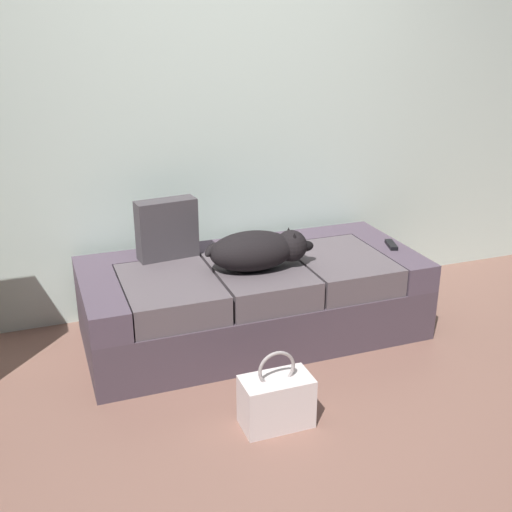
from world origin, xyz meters
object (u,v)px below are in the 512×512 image
object	(u,v)px
dog_dark	(259,250)
handbag	(276,400)
couch	(253,298)
tv_remote	(391,245)
throw_pillow	(167,229)

from	to	relation	value
dog_dark	handbag	size ratio (longest dim) A/B	1.68
couch	tv_remote	distance (m)	0.90
couch	dog_dark	distance (m)	0.36
throw_pillow	handbag	bearing A→B (deg)	-78.17
couch	throw_pillow	distance (m)	0.63
tv_remote	throw_pillow	bearing A→B (deg)	-175.62
dog_dark	handbag	distance (m)	0.89
dog_dark	throw_pillow	world-z (taller)	throw_pillow
couch	tv_remote	xyz separation A→B (m)	(0.86, -0.06, 0.24)
couch	handbag	size ratio (longest dim) A/B	5.06
couch	dog_dark	bearing A→B (deg)	-92.86
couch	throw_pillow	size ratio (longest dim) A/B	5.63
handbag	couch	bearing A→B (deg)	76.74
couch	dog_dark	world-z (taller)	dog_dark
couch	dog_dark	size ratio (longest dim) A/B	3.00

